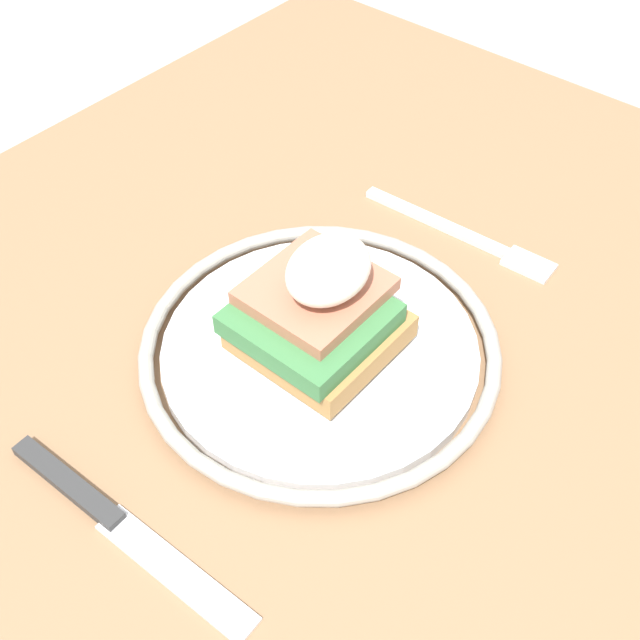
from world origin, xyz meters
name	(u,v)px	position (x,y,z in m)	size (l,w,h in m)	color
dining_table	(307,469)	(0.00, 0.00, 0.59)	(0.84, 0.69, 0.73)	#846042
plate	(320,348)	(-0.01, 0.01, 0.74)	(0.24, 0.24, 0.02)	silver
sandwich	(321,308)	(-0.01, 0.01, 0.78)	(0.09, 0.09, 0.08)	#9E703D
fork	(466,236)	(-0.17, 0.02, 0.73)	(0.02, 0.16, 0.00)	silver
knife	(108,516)	(0.16, -0.01, 0.73)	(0.02, 0.18, 0.01)	#2D2D2D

